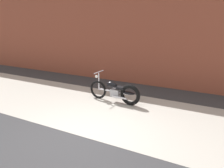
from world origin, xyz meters
TOP-DOWN VIEW (x-y plane):
  - ground_plane at (0.00, 0.00)m, footprint 80.00×80.00m
  - sidewalk_slab at (0.00, 1.75)m, footprint 36.00×3.50m
  - brick_building_wall at (0.00, 5.20)m, footprint 36.00×0.50m
  - motorcycle_black at (-0.30, 2.47)m, footprint 2.01×0.58m

SIDE VIEW (x-z plane):
  - ground_plane at x=0.00m, z-range 0.00..0.00m
  - sidewalk_slab at x=0.00m, z-range 0.00..0.01m
  - motorcycle_black at x=-0.30m, z-range -0.12..0.91m
  - brick_building_wall at x=0.00m, z-range 0.00..4.98m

